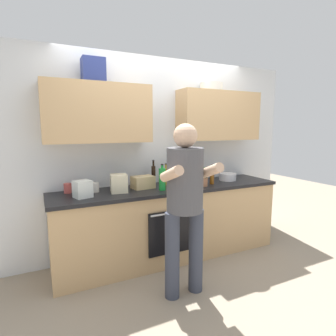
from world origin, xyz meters
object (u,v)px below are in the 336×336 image
object	(u,v)px
person_standing	(185,197)
bottle_syrup	(212,176)
bottle_soda	(162,179)
mixing_bowl	(228,177)
grocery_bag_bread	(143,182)
cup_coffee	(95,187)
bottle_wine	(201,174)
grocery_bag_rice	(119,183)
bottle_oil	(166,176)
grocery_bag_produce	(83,189)
cup_ceramic	(68,188)
bottle_vinegar	(188,173)
bottle_soy	(153,175)
cup_stoneware	(182,184)
potted_herb	(203,176)

from	to	relation	value
person_standing	bottle_syrup	size ratio (longest dim) A/B	6.47
bottle_soda	mixing_bowl	size ratio (longest dim) A/B	1.32
bottle_soda	grocery_bag_bread	world-z (taller)	bottle_soda
cup_coffee	bottle_wine	bearing A→B (deg)	0.83
bottle_soda	grocery_bag_rice	bearing A→B (deg)	165.71
bottle_oil	bottle_wine	bearing A→B (deg)	0.17
grocery_bag_produce	grocery_bag_rice	distance (m)	0.41
bottle_wine	cup_ceramic	xyz separation A→B (m)	(-1.70, 0.07, -0.04)
bottle_vinegar	grocery_bag_bread	size ratio (longest dim) A/B	1.15
bottle_syrup	mixing_bowl	xyz separation A→B (m)	(0.34, 0.12, -0.06)
bottle_soda	bottle_syrup	xyz separation A→B (m)	(0.71, 0.03, -0.02)
person_standing	mixing_bowl	distance (m)	1.38
person_standing	bottle_soy	world-z (taller)	person_standing
bottle_oil	cup_ceramic	world-z (taller)	bottle_oil
bottle_vinegar	cup_stoneware	distance (m)	0.40
mixing_bowl	grocery_bag_produce	size ratio (longest dim) A/B	1.31
bottle_soy	grocery_bag_bread	xyz separation A→B (m)	(-0.19, -0.13, -0.06)
bottle_vinegar	grocery_bag_bread	bearing A→B (deg)	-169.34
mixing_bowl	grocery_bag_rice	bearing A→B (deg)	-178.87
bottle_syrup	bottle_oil	bearing A→B (deg)	157.88
grocery_bag_rice	mixing_bowl	bearing A→B (deg)	1.13
person_standing	mixing_bowl	world-z (taller)	person_standing
cup_ceramic	grocery_bag_produce	bearing A→B (deg)	-66.18
bottle_soy	grocery_bag_rice	xyz separation A→B (m)	(-0.50, -0.19, -0.03)
bottle_soy	grocery_bag_bread	distance (m)	0.24
grocery_bag_produce	grocery_bag_rice	size ratio (longest dim) A/B	0.89
cup_ceramic	potted_herb	world-z (taller)	potted_herb
cup_ceramic	mixing_bowl	bearing A→B (deg)	-4.67
cup_coffee	cup_ceramic	distance (m)	0.30
cup_coffee	mixing_bowl	size ratio (longest dim) A/B	0.46
bottle_vinegar	potted_herb	size ratio (longest dim) A/B	1.21
bottle_soda	bottle_oil	distance (m)	0.30
person_standing	bottle_vinegar	world-z (taller)	person_standing
cup_stoneware	bottle_vinegar	bearing A→B (deg)	49.69
bottle_soy	mixing_bowl	xyz separation A→B (m)	(1.03, -0.16, -0.08)
mixing_bowl	potted_herb	bearing A→B (deg)	-161.77
grocery_bag_bread	bottle_soy	bearing A→B (deg)	34.32
bottle_oil	mixing_bowl	xyz separation A→B (m)	(0.89, -0.10, -0.07)
bottle_vinegar	grocery_bag_produce	world-z (taller)	bottle_vinegar
bottle_oil	cup_ceramic	xyz separation A→B (m)	(-1.17, 0.07, -0.06)
bottle_soy	cup_stoneware	xyz separation A→B (m)	(0.25, -0.30, -0.08)
bottle_oil	potted_herb	xyz separation A→B (m)	(0.37, -0.27, 0.01)
cup_ceramic	grocery_bag_rice	bearing A→B (deg)	-20.76
cup_stoneware	bottle_syrup	bearing A→B (deg)	2.32
cup_stoneware	mixing_bowl	distance (m)	0.80
mixing_bowl	person_standing	bearing A→B (deg)	-144.34
potted_herb	grocery_bag_produce	size ratio (longest dim) A/B	1.35
mixing_bowl	potted_herb	world-z (taller)	potted_herb
potted_herb	grocery_bag_rice	xyz separation A→B (m)	(-1.02, 0.14, -0.03)
bottle_oil	bottle_soy	size ratio (longest dim) A/B	0.86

